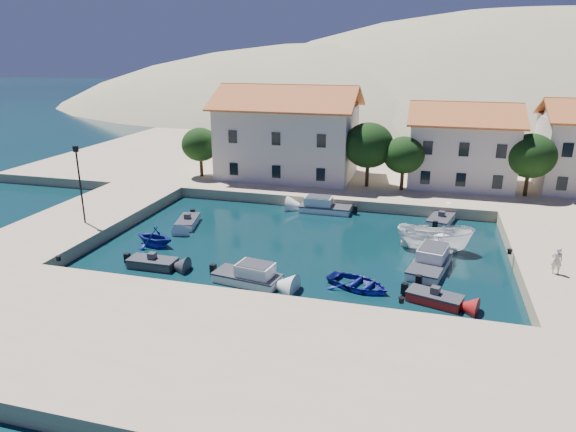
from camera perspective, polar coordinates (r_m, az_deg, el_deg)
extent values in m
plane|color=black|center=(30.48, -3.15, -10.08)|extent=(400.00, 400.00, 0.00)
cube|color=tan|center=(25.42, -7.59, -15.21)|extent=(52.00, 12.00, 1.00)
cube|color=tan|center=(47.06, -21.58, -0.33)|extent=(8.00, 20.00, 1.00)
cube|color=tan|center=(65.26, 9.19, 5.65)|extent=(80.00, 36.00, 1.00)
ellipsoid|color=tan|center=(140.96, 7.32, 3.92)|extent=(198.00, 126.00, 72.00)
ellipsoid|color=tan|center=(162.47, 24.23, 2.53)|extent=(220.00, 176.00, 99.00)
cube|color=beige|center=(56.23, 0.00, 8.29)|extent=(14.00, 9.00, 7.50)
pyramid|color=#A95226|center=(55.60, 0.00, 13.22)|extent=(14.70, 9.45, 2.20)
cube|color=beige|center=(55.44, 18.66, 6.67)|extent=(10.00, 8.00, 6.50)
pyramid|color=#A95226|center=(54.83, 19.10, 10.92)|extent=(10.50, 8.40, 1.80)
cylinder|color=#382314|center=(57.01, -9.61, 5.61)|extent=(0.36, 0.36, 2.50)
ellipsoid|color=black|center=(56.57, -9.73, 7.84)|extent=(4.00, 4.00, 3.60)
cylinder|color=#382314|center=(52.59, 8.80, 4.88)|extent=(0.36, 0.36, 3.00)
ellipsoid|color=black|center=(52.04, 8.94, 7.77)|extent=(5.00, 5.00, 4.50)
cylinder|color=#382314|center=(51.90, 12.56, 4.19)|extent=(0.36, 0.36, 2.50)
ellipsoid|color=black|center=(51.42, 12.73, 6.62)|extent=(4.00, 4.00, 3.60)
cylinder|color=#382314|center=(53.61, 24.99, 3.49)|extent=(0.36, 0.36, 2.75)
ellipsoid|color=black|center=(53.11, 25.35, 6.06)|extent=(4.60, 4.60, 4.14)
cylinder|color=black|center=(43.72, -22.06, 3.05)|extent=(0.14, 0.14, 6.00)
cube|color=black|center=(43.10, -22.53, 6.90)|extent=(0.35, 0.25, 0.45)
cylinder|color=black|center=(37.31, -24.15, -4.33)|extent=(0.36, 0.36, 0.30)
cylinder|color=black|center=(29.38, 12.50, -9.14)|extent=(0.36, 0.36, 0.30)
cylinder|color=black|center=(38.28, 23.41, -3.67)|extent=(0.36, 0.36, 0.30)
cube|color=#36363B|center=(36.75, -14.80, -5.14)|extent=(3.27, 1.48, 0.90)
cube|color=#36363B|center=(36.62, -14.84, -4.66)|extent=(3.35, 1.50, 0.10)
cube|color=#36363B|center=(36.54, -14.87, -4.35)|extent=(0.50, 0.50, 0.50)
cube|color=white|center=(33.39, -4.56, -6.99)|extent=(4.50, 2.47, 0.90)
cube|color=#36363B|center=(33.25, -4.58, -6.48)|extent=(4.61, 2.53, 0.10)
cube|color=white|center=(33.10, -4.59, -5.90)|extent=(2.47, 1.89, 0.90)
imported|color=navy|center=(33.05, 7.78, -7.87)|extent=(4.92, 4.24, 0.86)
cube|color=maroon|center=(32.00, 15.96, -8.87)|extent=(3.37, 2.22, 0.90)
cube|color=#36363B|center=(31.85, 16.01, -8.34)|extent=(3.45, 2.27, 0.10)
cube|color=#36363B|center=(31.76, 16.05, -7.98)|extent=(0.62, 0.62, 0.50)
cube|color=white|center=(36.47, 15.47, -5.38)|extent=(3.11, 5.43, 0.90)
cube|color=#36363B|center=(36.35, 15.51, -4.90)|extent=(3.17, 5.55, 0.10)
cube|color=white|center=(36.21, 15.56, -4.36)|extent=(2.29, 3.01, 0.90)
imported|color=white|center=(40.05, 15.84, -3.64)|extent=(5.57, 2.20, 2.13)
cube|color=white|center=(46.24, 16.66, -0.44)|extent=(2.56, 3.98, 0.90)
cube|color=#36363B|center=(46.14, 16.70, -0.06)|extent=(2.62, 4.07, 0.10)
cube|color=#36363B|center=(46.08, 16.72, 0.20)|extent=(0.61, 0.61, 0.50)
imported|color=navy|center=(40.72, -14.55, -3.17)|extent=(3.71, 3.36, 1.71)
cube|color=white|center=(44.53, -11.08, -0.72)|extent=(2.21, 3.61, 0.90)
cube|color=#36363B|center=(44.43, -11.11, -0.31)|extent=(2.26, 3.70, 0.10)
cube|color=#36363B|center=(44.36, -11.12, -0.04)|extent=(0.60, 0.60, 0.50)
cube|color=white|center=(47.41, 4.16, 0.75)|extent=(4.62, 1.97, 0.90)
cube|color=#36363B|center=(47.31, 4.17, 1.13)|extent=(4.73, 2.01, 0.10)
cube|color=white|center=(47.20, 4.18, 1.56)|extent=(2.45, 1.67, 0.90)
imported|color=beige|center=(36.01, 27.71, -4.41)|extent=(0.65, 0.45, 1.74)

